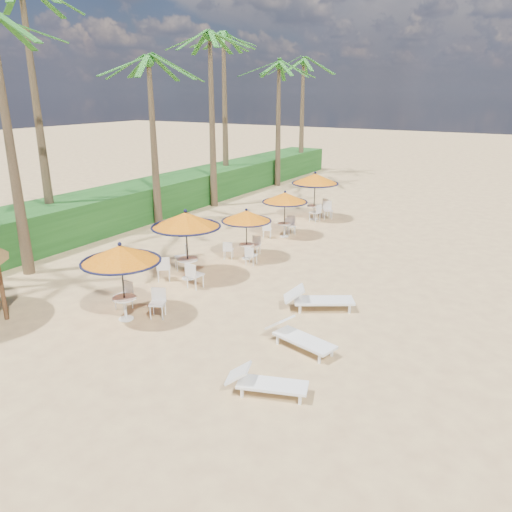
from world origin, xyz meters
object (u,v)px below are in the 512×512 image
(station_3, at_px, (285,203))
(lounger_near, at_px, (264,382))
(station_0, at_px, (123,261))
(station_1, at_px, (185,228))
(lounger_far, at_px, (316,299))
(lounger_mid, at_px, (298,336))
(station_4, at_px, (316,185))
(station_2, at_px, (246,222))

(station_3, distance_m, lounger_near, 13.19)
(station_0, bearing_deg, station_1, 98.86)
(station_1, relative_size, lounger_near, 1.34)
(lounger_far, bearing_deg, lounger_mid, -108.12)
(lounger_mid, bearing_deg, lounger_far, 117.49)
(station_1, xyz_separation_m, lounger_near, (6.14, -4.99, -1.61))
(station_4, xyz_separation_m, lounger_far, (4.88, -10.76, -1.53))
(station_0, height_order, station_2, station_0)
(lounger_mid, height_order, lounger_far, lounger_far)
(station_3, bearing_deg, station_2, -86.76)
(station_0, xyz_separation_m, lounger_far, (4.69, 3.54, -1.51))
(station_2, bearing_deg, station_3, 93.24)
(lounger_near, bearing_deg, lounger_mid, 78.33)
(station_4, bearing_deg, lounger_far, -65.61)
(station_4, bearing_deg, lounger_near, -69.80)
(station_3, distance_m, station_4, 3.82)
(station_2, xyz_separation_m, lounger_near, (5.45, -8.06, -1.25))
(station_1, xyz_separation_m, lounger_mid, (5.84, -2.61, -1.58))
(lounger_near, relative_size, lounger_far, 0.88)
(station_1, height_order, lounger_far, station_1)
(station_0, xyz_separation_m, lounger_near, (5.57, -1.35, -1.56))
(station_2, bearing_deg, station_1, -102.68)
(station_2, height_order, station_4, station_4)
(lounger_far, bearing_deg, lounger_near, -110.98)
(station_0, relative_size, station_1, 0.93)
(lounger_mid, relative_size, lounger_far, 0.96)
(station_0, distance_m, station_4, 14.30)
(lounger_far, bearing_deg, station_0, -174.15)
(station_0, distance_m, station_2, 6.72)
(station_0, height_order, lounger_near, station_0)
(lounger_mid, bearing_deg, station_4, 126.79)
(station_4, bearing_deg, station_0, -89.27)
(station_1, relative_size, station_2, 1.23)
(station_3, height_order, station_4, station_4)
(lounger_near, bearing_deg, station_3, 96.77)
(lounger_near, bearing_deg, station_1, 122.13)
(station_3, height_order, lounger_far, station_3)
(station_3, relative_size, lounger_far, 0.99)
(station_2, relative_size, station_3, 0.96)
(lounger_near, xyz_separation_m, lounger_far, (-0.88, 4.89, 0.06))
(lounger_near, bearing_deg, station_4, 91.41)
(station_3, relative_size, station_4, 0.86)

